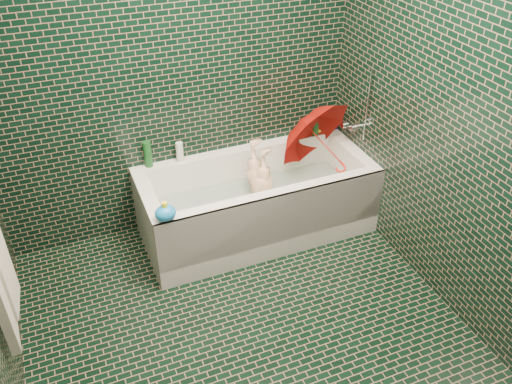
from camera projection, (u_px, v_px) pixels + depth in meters
name	position (u px, v px, depth m)	size (l,w,h in m)	color
floor	(253.00, 343.00, 3.30)	(2.80, 2.80, 0.00)	black
wall_back	(174.00, 68.00, 3.66)	(2.80, 2.80, 0.00)	black
wall_right	(469.00, 122.00, 3.00)	(2.80, 2.80, 0.00)	black
bathtub	(257.00, 208.00, 4.09)	(1.70, 0.75, 0.55)	white
bath_mat	(256.00, 213.00, 4.13)	(1.35, 0.47, 0.01)	green
water	(256.00, 198.00, 4.05)	(1.48, 0.53, 0.00)	silver
faucet	(358.00, 122.00, 4.03)	(0.18, 0.19, 0.55)	silver
child	(262.00, 194.00, 4.08)	(0.31, 0.20, 0.84)	#E2AF8D
umbrella	(324.00, 144.00, 4.06)	(0.61, 0.61, 0.54)	red
soap_bottle_a	(332.00, 130.00, 4.41)	(0.11, 0.11, 0.28)	white
soap_bottle_b	(332.00, 130.00, 4.41)	(0.09, 0.09, 0.19)	#481F75
soap_bottle_c	(323.00, 132.00, 4.38)	(0.13, 0.13, 0.17)	#154A1C
bottle_right_tall	(315.00, 123.00, 4.28)	(0.06, 0.06, 0.20)	#154A1C
bottle_right_pump	(332.00, 119.00, 4.36)	(0.05, 0.05, 0.20)	silver
bottle_left_tall	(148.00, 154.00, 3.89)	(0.06, 0.06, 0.20)	#154A1C
bottle_left_short	(180.00, 152.00, 3.96)	(0.05, 0.05, 0.16)	white
rubber_duck	(318.00, 128.00, 4.34)	(0.12, 0.09, 0.10)	#FAF419
bath_toy	(165.00, 213.00, 3.38)	(0.16, 0.14, 0.13)	blue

